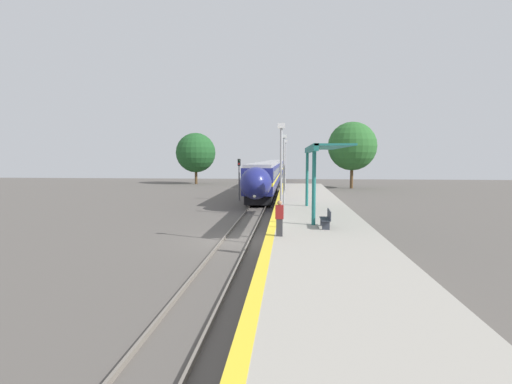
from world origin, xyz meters
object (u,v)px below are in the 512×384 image
at_px(person_waiting, 279,218).
at_px(lamppost_near, 281,168).
at_px(train, 272,171).
at_px(platform_bench, 327,218).
at_px(lamppost_mid, 284,164).
at_px(lamppost_far, 285,163).
at_px(railway_signal, 239,175).

relative_size(person_waiting, lamppost_near, 0.31).
height_order(train, platform_bench, train).
distance_m(lamppost_near, lamppost_mid, 9.74).
height_order(platform_bench, lamppost_mid, lamppost_mid).
xyz_separation_m(person_waiting, lamppost_near, (0.02, 2.21, 2.13)).
bearing_deg(lamppost_far, lamppost_mid, -90.00).
bearing_deg(lamppost_far, person_waiting, -90.04).
xyz_separation_m(train, lamppost_far, (2.35, -23.33, 1.72)).
height_order(railway_signal, lamppost_mid, lamppost_mid).
xyz_separation_m(railway_signal, lamppost_mid, (4.71, -11.00, 1.30)).
bearing_deg(person_waiting, lamppost_mid, 89.93).
height_order(person_waiting, railway_signal, railway_signal).
relative_size(platform_bench, lamppost_mid, 0.29).
distance_m(train, lamppost_near, 42.91).
height_order(platform_bench, railway_signal, railway_signal).
distance_m(lamppost_mid, lamppost_far, 9.74).
relative_size(railway_signal, lamppost_mid, 0.83).
bearing_deg(lamppost_mid, lamppost_far, 90.00).
bearing_deg(lamppost_near, railway_signal, 102.79).
distance_m(person_waiting, railway_signal, 23.45).
bearing_deg(train, person_waiting, -87.03).
height_order(platform_bench, person_waiting, person_waiting).
distance_m(train, lamppost_mid, 33.20).
bearing_deg(railway_signal, platform_bench, -71.40).
relative_size(person_waiting, railway_signal, 0.37).
bearing_deg(lamppost_mid, person_waiting, -90.07).
relative_size(lamppost_near, lamppost_far, 1.00).
bearing_deg(train, lamppost_mid, -85.93).
distance_m(platform_bench, railway_signal, 21.86).
bearing_deg(person_waiting, lamppost_far, 89.96).
height_order(train, person_waiting, train).
bearing_deg(lamppost_far, platform_bench, -83.38).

